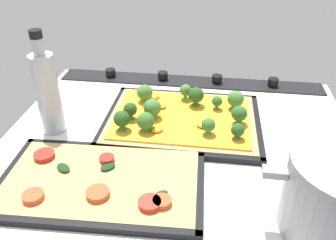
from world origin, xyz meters
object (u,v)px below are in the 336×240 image
(baking_tray_front, at_px, (182,122))
(baking_tray_back, at_px, (102,183))
(broccoli_pizza, at_px, (181,115))
(oil_bottle, at_px, (47,92))
(veggie_pizza_back, at_px, (100,181))

(baking_tray_front, relative_size, baking_tray_back, 0.94)
(broccoli_pizza, xyz_separation_m, oil_bottle, (0.28, 0.07, 0.07))
(veggie_pizza_back, bearing_deg, broccoli_pizza, -118.15)
(baking_tray_back, bearing_deg, oil_bottle, -45.65)
(veggie_pizza_back, bearing_deg, baking_tray_front, -118.88)
(baking_tray_back, height_order, oil_bottle, oil_bottle)
(baking_tray_front, xyz_separation_m, veggie_pizza_back, (0.13, 0.23, 0.01))
(broccoli_pizza, height_order, baking_tray_back, broccoli_pizza)
(veggie_pizza_back, xyz_separation_m, oil_bottle, (0.16, -0.16, 0.09))
(baking_tray_back, distance_m, oil_bottle, 0.24)
(baking_tray_front, bearing_deg, baking_tray_back, 61.19)
(baking_tray_front, bearing_deg, veggie_pizza_back, 61.12)
(baking_tray_front, distance_m, baking_tray_back, 0.26)
(baking_tray_front, height_order, broccoli_pizza, broccoli_pizza)
(veggie_pizza_back, bearing_deg, oil_bottle, -46.24)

